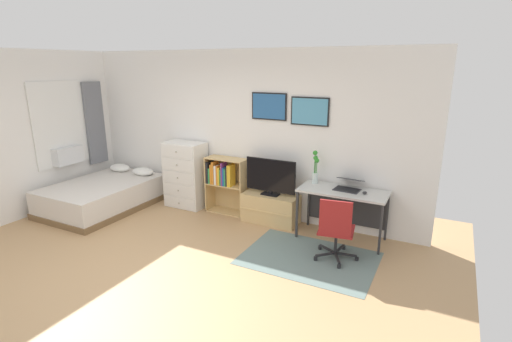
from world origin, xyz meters
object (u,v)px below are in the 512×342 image
object	(u,v)px
dresser	(186,175)
desk	(344,198)
office_chair	(336,228)
bookshelf	(224,180)
bamboo_vase	(315,169)
television	(270,177)
laptop	(349,185)
bed	(104,195)
computer_mouse	(365,193)
tv_stand	(271,208)

from	to	relation	value
dresser	desk	size ratio (longest dim) A/B	0.94
desk	office_chair	xyz separation A→B (m)	(0.11, -0.76, -0.14)
bookshelf	desk	size ratio (longest dim) A/B	0.77
desk	bamboo_vase	xyz separation A→B (m)	(-0.47, 0.07, 0.36)
television	office_chair	xyz separation A→B (m)	(1.27, -0.74, -0.30)
bookshelf	bamboo_vase	bearing A→B (deg)	0.66
office_chair	bookshelf	bearing A→B (deg)	150.67
bookshelf	laptop	bearing A→B (deg)	-0.49
bookshelf	laptop	world-z (taller)	bookshelf
dresser	television	world-z (taller)	dresser
dresser	desk	bearing A→B (deg)	0.25
dresser	bed	bearing A→B (deg)	-148.84
office_chair	laptop	size ratio (longest dim) A/B	2.11
dresser	bookshelf	size ratio (longest dim) A/B	1.21
laptop	computer_mouse	world-z (taller)	laptop
dresser	bamboo_vase	world-z (taller)	bamboo_vase
laptop	computer_mouse	distance (m)	0.28
dresser	desk	distance (m)	2.83
dresser	computer_mouse	xyz separation A→B (m)	(3.13, -0.08, 0.18)
television	bed	bearing A→B (deg)	-165.64
dresser	television	bearing A→B (deg)	-0.25
television	laptop	distance (m)	1.21
bamboo_vase	bookshelf	bearing A→B (deg)	-179.34
tv_stand	television	bearing A→B (deg)	-90.00
bed	bamboo_vase	xyz separation A→B (m)	(3.60, 0.83, 0.72)
desk	office_chair	distance (m)	0.78
desk	computer_mouse	bearing A→B (deg)	-16.54
office_chair	bed	bearing A→B (deg)	171.18
bed	bookshelf	xyz separation A→B (m)	(2.01, 0.81, 0.34)
office_chair	desk	bearing A→B (deg)	89.23
bed	tv_stand	xyz separation A→B (m)	(2.90, 0.77, -0.00)
bed	office_chair	world-z (taller)	office_chair
television	desk	world-z (taller)	television
dresser	laptop	size ratio (longest dim) A/B	2.84
bookshelf	laptop	distance (m)	2.12
bookshelf	dresser	bearing A→B (deg)	-175.47
computer_mouse	dresser	bearing A→B (deg)	178.58
dresser	office_chair	bearing A→B (deg)	-14.36
television	dresser	bearing A→B (deg)	179.75
bed	television	xyz separation A→B (m)	(2.90, 0.74, 0.52)
tv_stand	bamboo_vase	world-z (taller)	bamboo_vase
tv_stand	computer_mouse	world-z (taller)	computer_mouse
laptop	bamboo_vase	distance (m)	0.54
bed	desk	bearing A→B (deg)	10.21
bookshelf	bamboo_vase	world-z (taller)	bamboo_vase
television	tv_stand	bearing A→B (deg)	90.00
computer_mouse	laptop	bearing A→B (deg)	154.66
bed	laptop	xyz separation A→B (m)	(4.12, 0.79, 0.56)
dresser	laptop	world-z (taller)	dresser
dresser	bookshelf	xyz separation A→B (m)	(0.76, 0.06, -0.00)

